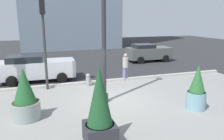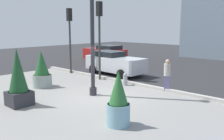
{
  "view_description": "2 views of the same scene",
  "coord_description": "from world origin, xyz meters",
  "px_view_note": "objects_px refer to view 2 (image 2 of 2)",
  "views": [
    {
      "loc": [
        -3.3,
        -9.59,
        3.87
      ],
      "look_at": [
        0.02,
        0.41,
        1.42
      ],
      "focal_mm": 35.67,
      "sensor_mm": 36.0,
      "label": 1
    },
    {
      "loc": [
        8.52,
        -8.32,
        3.44
      ],
      "look_at": [
        0.23,
        0.56,
        1.31
      ],
      "focal_mm": 39.99,
      "sensor_mm": 36.0,
      "label": 2
    }
  ],
  "objects_px": {
    "potted_plant_mid_plaza": "(42,71)",
    "traffic_light_corner": "(70,30)",
    "potted_plant_near_left": "(18,80)",
    "lamp_post": "(92,21)",
    "car_curb_west": "(114,63)",
    "pedestrian_by_curb": "(167,74)",
    "car_curb_east": "(105,53)",
    "fire_hydrant": "(125,79)",
    "potted_plant_by_pillar": "(118,101)",
    "traffic_light_far_side": "(99,28)"
  },
  "relations": [
    {
      "from": "potted_plant_near_left",
      "to": "lamp_post",
      "type": "bearing_deg",
      "value": 71.28
    },
    {
      "from": "lamp_post",
      "to": "traffic_light_corner",
      "type": "bearing_deg",
      "value": 152.24
    },
    {
      "from": "traffic_light_corner",
      "to": "car_curb_east",
      "type": "distance_m",
      "value": 6.65
    },
    {
      "from": "potted_plant_near_left",
      "to": "potted_plant_mid_plaza",
      "type": "distance_m",
      "value": 3.42
    },
    {
      "from": "potted_plant_mid_plaza",
      "to": "fire_hydrant",
      "type": "distance_m",
      "value": 4.82
    },
    {
      "from": "lamp_post",
      "to": "potted_plant_mid_plaza",
      "type": "distance_m",
      "value": 4.48
    },
    {
      "from": "lamp_post",
      "to": "pedestrian_by_curb",
      "type": "bearing_deg",
      "value": 53.9
    },
    {
      "from": "potted_plant_mid_plaza",
      "to": "car_curb_east",
      "type": "relative_size",
      "value": 0.48
    },
    {
      "from": "traffic_light_corner",
      "to": "car_curb_west",
      "type": "relative_size",
      "value": 1.01
    },
    {
      "from": "potted_plant_near_left",
      "to": "pedestrian_by_curb",
      "type": "relative_size",
      "value": 1.45
    },
    {
      "from": "fire_hydrant",
      "to": "pedestrian_by_curb",
      "type": "xyz_separation_m",
      "value": [
        2.51,
        0.46,
        0.6
      ]
    },
    {
      "from": "lamp_post",
      "to": "potted_plant_near_left",
      "type": "height_order",
      "value": "lamp_post"
    },
    {
      "from": "potted_plant_mid_plaza",
      "to": "traffic_light_far_side",
      "type": "xyz_separation_m",
      "value": [
        0.95,
        3.68,
        2.41
      ]
    },
    {
      "from": "potted_plant_near_left",
      "to": "traffic_light_far_side",
      "type": "distance_m",
      "value": 6.71
    },
    {
      "from": "potted_plant_near_left",
      "to": "fire_hydrant",
      "type": "relative_size",
      "value": 3.36
    },
    {
      "from": "potted_plant_by_pillar",
      "to": "fire_hydrant",
      "type": "distance_m",
      "value": 6.08
    },
    {
      "from": "traffic_light_corner",
      "to": "car_curb_west",
      "type": "bearing_deg",
      "value": 35.6
    },
    {
      "from": "traffic_light_far_side",
      "to": "lamp_post",
      "type": "bearing_deg",
      "value": -49.32
    },
    {
      "from": "lamp_post",
      "to": "traffic_light_far_side",
      "type": "bearing_deg",
      "value": 130.68
    },
    {
      "from": "potted_plant_near_left",
      "to": "potted_plant_mid_plaza",
      "type": "height_order",
      "value": "potted_plant_near_left"
    },
    {
      "from": "lamp_post",
      "to": "car_curb_west",
      "type": "height_order",
      "value": "lamp_post"
    },
    {
      "from": "lamp_post",
      "to": "potted_plant_near_left",
      "type": "bearing_deg",
      "value": -108.72
    },
    {
      "from": "car_curb_west",
      "to": "pedestrian_by_curb",
      "type": "height_order",
      "value": "pedestrian_by_curb"
    },
    {
      "from": "traffic_light_far_side",
      "to": "pedestrian_by_curb",
      "type": "distance_m",
      "value": 5.35
    },
    {
      "from": "lamp_post",
      "to": "potted_plant_near_left",
      "type": "xyz_separation_m",
      "value": [
        -1.13,
        -3.34,
        -2.52
      ]
    },
    {
      "from": "traffic_light_corner",
      "to": "lamp_post",
      "type": "bearing_deg",
      "value": -27.76
    },
    {
      "from": "potted_plant_by_pillar",
      "to": "potted_plant_near_left",
      "type": "height_order",
      "value": "potted_plant_near_left"
    },
    {
      "from": "fire_hydrant",
      "to": "car_curb_west",
      "type": "height_order",
      "value": "car_curb_west"
    },
    {
      "from": "potted_plant_near_left",
      "to": "potted_plant_mid_plaza",
      "type": "bearing_deg",
      "value": 132.03
    },
    {
      "from": "lamp_post",
      "to": "car_curb_west",
      "type": "distance_m",
      "value": 6.42
    },
    {
      "from": "lamp_post",
      "to": "fire_hydrant",
      "type": "xyz_separation_m",
      "value": [
        -0.18,
        2.73,
        -3.32
      ]
    },
    {
      "from": "traffic_light_corner",
      "to": "fire_hydrant",
      "type": "bearing_deg",
      "value": -2.75
    },
    {
      "from": "potted_plant_near_left",
      "to": "traffic_light_far_side",
      "type": "xyz_separation_m",
      "value": [
        -1.34,
        6.22,
        2.15
      ]
    },
    {
      "from": "car_curb_east",
      "to": "traffic_light_corner",
      "type": "bearing_deg",
      "value": -69.46
    },
    {
      "from": "fire_hydrant",
      "to": "pedestrian_by_curb",
      "type": "height_order",
      "value": "pedestrian_by_curb"
    },
    {
      "from": "traffic_light_far_side",
      "to": "potted_plant_near_left",
      "type": "bearing_deg",
      "value": -77.83
    },
    {
      "from": "potted_plant_mid_plaza",
      "to": "traffic_light_corner",
      "type": "height_order",
      "value": "traffic_light_corner"
    },
    {
      "from": "car_curb_west",
      "to": "potted_plant_near_left",
      "type": "bearing_deg",
      "value": -77.0
    },
    {
      "from": "fire_hydrant",
      "to": "traffic_light_far_side",
      "type": "distance_m",
      "value": 3.74
    },
    {
      "from": "potted_plant_by_pillar",
      "to": "pedestrian_by_curb",
      "type": "xyz_separation_m",
      "value": [
        -1.2,
        5.25,
        0.09
      ]
    },
    {
      "from": "potted_plant_near_left",
      "to": "potted_plant_mid_plaza",
      "type": "relative_size",
      "value": 1.21
    },
    {
      "from": "fire_hydrant",
      "to": "traffic_light_corner",
      "type": "xyz_separation_m",
      "value": [
        -5.51,
        0.26,
        2.81
      ]
    },
    {
      "from": "car_curb_west",
      "to": "car_curb_east",
      "type": "xyz_separation_m",
      "value": [
        -4.84,
        3.94,
        0.01
      ]
    },
    {
      "from": "car_curb_east",
      "to": "potted_plant_near_left",
      "type": "bearing_deg",
      "value": -61.02
    },
    {
      "from": "fire_hydrant",
      "to": "pedestrian_by_curb",
      "type": "distance_m",
      "value": 2.62
    },
    {
      "from": "potted_plant_mid_plaza",
      "to": "pedestrian_by_curb",
      "type": "height_order",
      "value": "potted_plant_mid_plaza"
    },
    {
      "from": "traffic_light_far_side",
      "to": "car_curb_east",
      "type": "height_order",
      "value": "traffic_light_far_side"
    },
    {
      "from": "traffic_light_far_side",
      "to": "traffic_light_corner",
      "type": "bearing_deg",
      "value": 177.93
    },
    {
      "from": "traffic_light_far_side",
      "to": "car_curb_west",
      "type": "xyz_separation_m",
      "value": [
        -0.56,
        2.02,
        -2.48
      ]
    },
    {
      "from": "lamp_post",
      "to": "potted_plant_by_pillar",
      "type": "bearing_deg",
      "value": -30.25
    }
  ]
}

